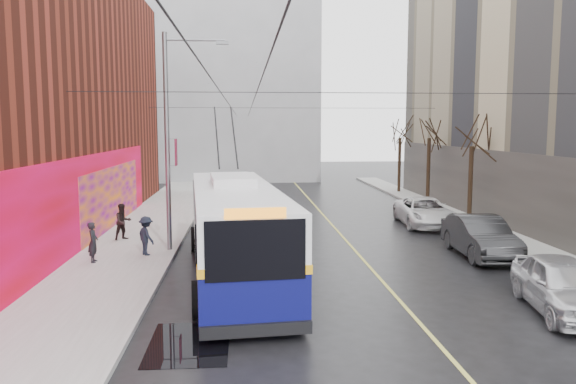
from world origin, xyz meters
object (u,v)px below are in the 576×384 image
object	(u,v)px
tree_far	(400,128)
parked_car_b	(480,237)
parked_car_a	(564,285)
tree_mid	(430,126)
pedestrian_c	(146,236)
trolleybus	(235,228)
streetlight_pole	(171,136)
following_car	(228,212)
pedestrian_a	(93,242)
tree_near	(472,132)
parked_car_c	(425,212)
pedestrian_b	(123,222)

from	to	relation	value
tree_far	parked_car_b	size ratio (longest dim) A/B	1.31
parked_car_a	tree_mid	bearing A→B (deg)	91.13
pedestrian_c	trolleybus	bearing A→B (deg)	-166.13
parked_car_a	streetlight_pole	bearing A→B (deg)	154.12
parked_car_a	following_car	xyz separation A→B (m)	(-9.86, 14.55, -0.05)
tree_mid	following_car	xyz separation A→B (m)	(-13.06, -6.96, -4.50)
tree_far	pedestrian_a	xyz separation A→B (m)	(-17.88, -22.00, -4.23)
streetlight_pole	tree_near	bearing A→B (deg)	21.62
parked_car_c	following_car	distance (m)	10.44
parked_car_b	pedestrian_c	world-z (taller)	pedestrian_c
parked_car_c	pedestrian_c	world-z (taller)	pedestrian_c
trolleybus	pedestrian_a	bearing A→B (deg)	155.54
trolleybus	parked_car_b	bearing A→B (deg)	7.23
following_car	pedestrian_a	bearing A→B (deg)	-116.22
parked_car_c	pedestrian_b	distance (m)	15.39
pedestrian_c	parked_car_c	bearing A→B (deg)	-101.26
tree_near	parked_car_a	world-z (taller)	tree_near
trolleybus	pedestrian_a	world-z (taller)	trolleybus
parked_car_b	pedestrian_b	world-z (taller)	pedestrian_b
parked_car_c	pedestrian_b	world-z (taller)	pedestrian_b
parked_car_b	pedestrian_c	distance (m)	13.43
tree_near	parked_car_b	size ratio (longest dim) A/B	1.28
trolleybus	pedestrian_b	bearing A→B (deg)	124.74
streetlight_pole	pedestrian_c	bearing A→B (deg)	-135.15
tree_near	parked_car_c	size ratio (longest dim) A/B	1.20
tree_near	parked_car_c	distance (m)	5.01
tree_far	parked_car_b	distance (m)	22.23
tree_mid	tree_far	xyz separation A→B (m)	(0.00, 7.00, -0.11)
parked_car_c	pedestrian_a	size ratio (longest dim) A/B	3.48
pedestrian_a	pedestrian_c	size ratio (longest dim) A/B	0.99
pedestrian_c	tree_near	bearing A→B (deg)	-103.68
streetlight_pole	parked_car_c	xyz separation A→B (m)	(12.50, 5.55, -4.11)
tree_near	pedestrian_b	distance (m)	18.50
pedestrian_a	tree_near	bearing A→B (deg)	-71.39
streetlight_pole	tree_mid	xyz separation A→B (m)	(15.14, 13.00, 0.41)
parked_car_b	following_car	world-z (taller)	parked_car_b
tree_far	parked_car_c	distance (m)	15.33
pedestrian_b	pedestrian_c	xyz separation A→B (m)	(1.58, -3.21, -0.04)
tree_far	parked_car_a	xyz separation A→B (m)	(-3.20, -28.51, -4.34)
trolleybus	parked_car_a	xyz separation A→B (m)	(9.31, -4.66, -0.91)
tree_near	parked_car_b	distance (m)	9.10
trolleybus	parked_car_b	world-z (taller)	trolleybus
tree_mid	pedestrian_a	xyz separation A→B (m)	(-17.88, -15.00, -4.34)
streetlight_pole	tree_near	world-z (taller)	streetlight_pole
tree_near	tree_far	world-z (taller)	tree_far
streetlight_pole	trolleybus	bearing A→B (deg)	-55.67
pedestrian_c	pedestrian_a	bearing A→B (deg)	83.54
streetlight_pole	pedestrian_c	world-z (taller)	streetlight_pole
tree_far	parked_car_c	bearing A→B (deg)	-100.33
parked_car_a	following_car	bearing A→B (deg)	133.72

